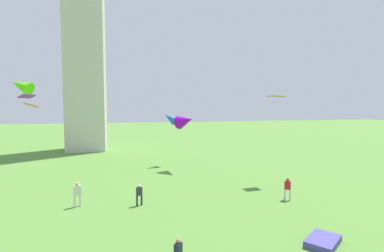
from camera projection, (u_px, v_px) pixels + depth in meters
name	position (u px, v px, depth m)	size (l,w,h in m)	color
person_0	(139.00, 193.00, 21.58)	(0.49, 0.35, 1.61)	#2D3338
person_2	(288.00, 187.00, 22.85)	(0.52, 0.49, 1.76)	silver
person_3	(77.00, 193.00, 21.33)	(0.55, 0.48, 1.85)	silver
kite_flying_0	(185.00, 121.00, 33.15)	(2.69, 2.98, 2.03)	#8B09CE
kite_flying_1	(31.00, 105.00, 26.28)	(1.27, 0.90, 0.55)	orange
kite_flying_2	(170.00, 118.00, 36.15)	(2.21, 1.77, 1.79)	blue
kite_flying_3	(27.00, 96.00, 23.98)	(1.64, 1.74, 0.34)	purple
kite_flying_4	(21.00, 86.00, 29.71)	(2.80, 2.20, 2.13)	#51D90E
kite_flying_5	(276.00, 96.00, 27.98)	(1.54, 1.14, 0.12)	orange
kite_bundle_1	(323.00, 241.00, 15.57)	(2.16, 1.40, 0.36)	#484294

